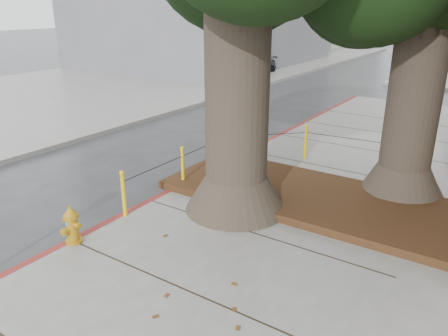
# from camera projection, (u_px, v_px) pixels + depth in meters

# --- Properties ---
(ground) EXTENTS (140.00, 140.00, 0.00)m
(ground) POSITION_uv_depth(u_px,v_px,m) (158.00, 286.00, 6.63)
(ground) COLOR #28282B
(ground) RESTS_ON ground
(sidewalk_opposite) EXTENTS (14.00, 60.00, 0.15)m
(sidewalk_opposite) POSITION_uv_depth(u_px,v_px,m) (82.00, 89.00, 21.69)
(sidewalk_opposite) COLOR slate
(sidewalk_opposite) RESTS_ON ground
(curb_red) EXTENTS (0.14, 26.00, 0.16)m
(curb_red) POSITION_uv_depth(u_px,v_px,m) (166.00, 195.00, 9.59)
(curb_red) COLOR maroon
(curb_red) RESTS_ON ground
(planter_bed) EXTENTS (6.40, 2.60, 0.16)m
(planter_bed) POSITION_uv_depth(u_px,v_px,m) (315.00, 198.00, 9.12)
(planter_bed) COLOR black
(planter_bed) RESTS_ON sidewalk_main
(bollard_ring) EXTENTS (3.79, 5.39, 0.95)m
(bollard_ring) POSITION_uv_depth(u_px,v_px,m) (254.00, 157.00, 10.26)
(bollard_ring) COLOR yellow
(bollard_ring) RESTS_ON sidewalk_main
(fire_hydrant) EXTENTS (0.36, 0.32, 0.69)m
(fire_hydrant) POSITION_uv_depth(u_px,v_px,m) (72.00, 225.00, 7.44)
(fire_hydrant) COLOR #C68B14
(fire_hydrant) RESTS_ON sidewalk_main
(car_dark) EXTENTS (1.76, 3.76, 1.06)m
(car_dark) POSITION_uv_depth(u_px,v_px,m) (253.00, 67.00, 26.17)
(car_dark) COLOR black
(car_dark) RESTS_ON ground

